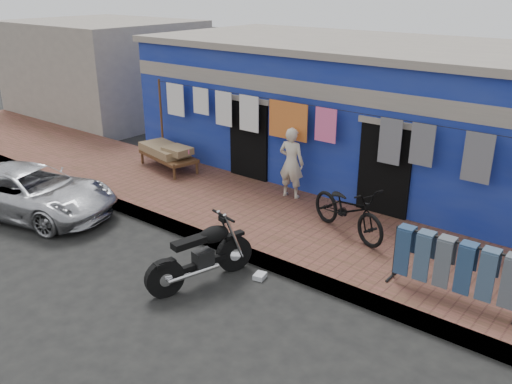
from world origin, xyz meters
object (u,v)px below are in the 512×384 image
Objects in this scene: car at (31,191)px; motorcycle at (200,253)px; bicycle at (349,204)px; jeans_rack at (455,268)px; seated_person at (291,163)px; charpoy at (168,157)px.

motorcycle is (4.79, 0.21, 0.01)m from car.
car is 6.67m from bicycle.
bicycle is 2.49m from jeans_rack.
bicycle is 0.94× the size of jeans_rack.
seated_person is at bearing 85.25° from bicycle.
car reaches higher than charpoy.
motorcycle is 3.96m from jeans_rack.
seated_person reaches higher than jeans_rack.
car is at bearing 135.64° from bicycle.
seated_person reaches higher than motorcycle.
charpoy is 0.97× the size of jeans_rack.
jeans_rack is at bearing -10.34° from charpoy.
seated_person is (4.07, 3.79, 0.49)m from car.
jeans_rack is at bearing -92.18° from car.
car is 2.45× the size of seated_person.
bicycle is 1.04× the size of motorcycle.
bicycle is at bearing 158.73° from jeans_rack.
charpoy is at bearing 155.76° from motorcycle.
motorcycle is at bearing 92.56° from seated_person.
car is 2.13× the size of motorcycle.
seated_person is 0.81× the size of charpoy.
jeans_rack is at bearing 39.99° from motorcycle.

